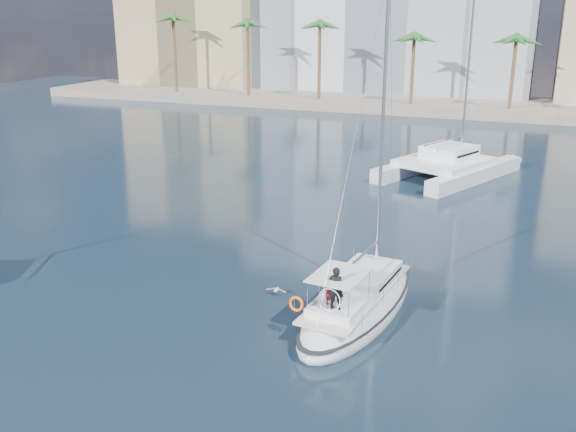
% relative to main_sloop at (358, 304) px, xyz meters
% --- Properties ---
extents(ground, '(160.00, 160.00, 0.00)m').
position_rel_main_sloop_xyz_m(ground, '(-3.88, 0.83, -0.50)').
color(ground, black).
rests_on(ground, ground).
extents(quay, '(120.00, 14.00, 1.20)m').
position_rel_main_sloop_xyz_m(quay, '(-3.88, 61.83, 0.10)').
color(quay, gray).
rests_on(quay, ground).
extents(building_modern, '(42.00, 16.00, 28.00)m').
position_rel_main_sloop_xyz_m(building_modern, '(-15.88, 73.83, 13.50)').
color(building_modern, silver).
rests_on(building_modern, ground).
extents(building_tan_left, '(22.00, 14.00, 22.00)m').
position_rel_main_sloop_xyz_m(building_tan_left, '(-45.88, 69.83, 10.50)').
color(building_tan_left, tan).
rests_on(building_tan_left, ground).
extents(palm_left, '(3.60, 3.60, 12.30)m').
position_rel_main_sloop_xyz_m(palm_left, '(-37.88, 57.83, 9.78)').
color(palm_left, brown).
rests_on(palm_left, ground).
extents(palm_centre, '(3.60, 3.60, 12.30)m').
position_rel_main_sloop_xyz_m(palm_centre, '(-3.88, 57.83, 9.78)').
color(palm_centre, brown).
rests_on(palm_centre, ground).
extents(main_sloop, '(4.39, 10.64, 15.36)m').
position_rel_main_sloop_xyz_m(main_sloop, '(0.00, 0.00, 0.00)').
color(main_sloop, white).
rests_on(main_sloop, ground).
extents(catamaran, '(10.59, 13.69, 17.85)m').
position_rel_main_sloop_xyz_m(catamaran, '(0.15, 26.09, 0.66)').
color(catamaran, white).
rests_on(catamaran, ground).
extents(seagull, '(0.99, 0.43, 0.18)m').
position_rel_main_sloop_xyz_m(seagull, '(-4.04, 0.43, -0.19)').
color(seagull, silver).
rests_on(seagull, ground).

